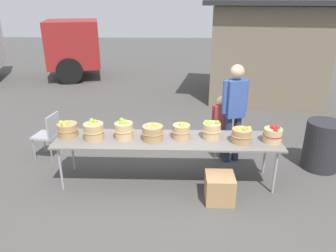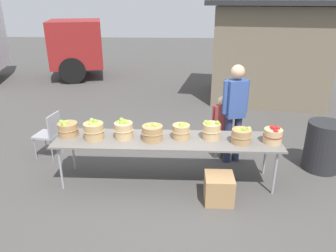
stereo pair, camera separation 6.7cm
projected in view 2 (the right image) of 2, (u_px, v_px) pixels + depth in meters
ground_plane at (167, 181)px, 5.24m from camera, size 40.00×40.00×0.00m
market_table at (167, 141)px, 4.97m from camera, size 3.50×0.76×0.75m
apple_basket_green_0 at (68, 129)px, 5.04m from camera, size 0.33×0.33×0.27m
apple_basket_green_1 at (94, 130)px, 4.93m from camera, size 0.33×0.33×0.31m
apple_basket_green_2 at (124, 130)px, 4.96m from camera, size 0.30×0.30×0.31m
apple_basket_green_3 at (153, 132)px, 4.89m from camera, size 0.34×0.34×0.28m
apple_basket_green_4 at (181, 131)px, 4.95m from camera, size 0.29×0.29×0.27m
apple_basket_green_5 at (211, 130)px, 4.93m from camera, size 0.29×0.29×0.31m
apple_basket_green_6 at (241, 136)px, 4.79m from camera, size 0.31×0.31×0.26m
apple_basket_red_0 at (273, 135)px, 4.79m from camera, size 0.29×0.29×0.27m
vendor_adult at (235, 107)px, 5.49m from camera, size 0.45×0.32×1.78m
child_customer at (221, 123)px, 5.73m from camera, size 0.31×0.19×1.20m
food_kiosk at (270, 51)px, 9.04m from camera, size 3.96×3.48×2.74m
folding_chair at (50, 132)px, 5.85m from camera, size 0.46×0.46×0.86m
trash_barrel at (323, 146)px, 5.46m from camera, size 0.61×0.61×0.86m
produce_crate at (219, 188)px, 4.65m from camera, size 0.42×0.42×0.42m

